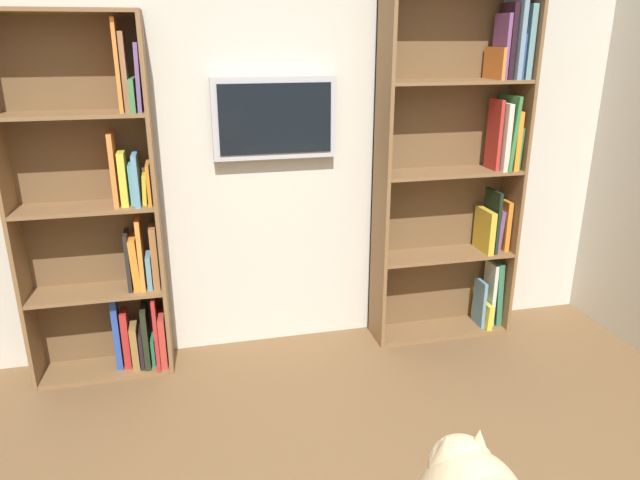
% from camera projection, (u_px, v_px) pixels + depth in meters
% --- Properties ---
extents(wall_back, '(4.52, 0.06, 2.70)m').
position_uv_depth(wall_back, '(273.00, 133.00, 3.46)').
color(wall_back, beige).
rests_on(wall_back, ground).
extents(bookshelf_left, '(0.91, 0.28, 2.20)m').
position_uv_depth(bookshelf_left, '(464.00, 166.00, 3.65)').
color(bookshelf_left, brown).
rests_on(bookshelf_left, ground).
extents(bookshelf_right, '(0.77, 0.28, 2.02)m').
position_uv_depth(bookshelf_right, '(105.00, 221.00, 3.24)').
color(bookshelf_right, brown).
rests_on(bookshelf_right, ground).
extents(wall_mounted_tv, '(0.72, 0.07, 0.47)m').
position_uv_depth(wall_mounted_tv, '(275.00, 118.00, 3.35)').
color(wall_mounted_tv, '#B7B7BC').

